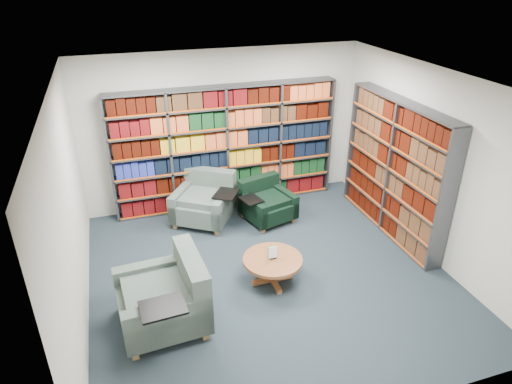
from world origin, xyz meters
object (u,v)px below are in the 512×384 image
object	(u,v)px
chair_green_right	(265,203)
chair_teal_front	(170,299)
coffee_table	(273,263)
chair_teal_left	(206,201)

from	to	relation	value
chair_green_right	chair_teal_front	bearing A→B (deg)	-132.73
coffee_table	chair_green_right	bearing A→B (deg)	74.21
chair_teal_left	chair_green_right	world-z (taller)	chair_teal_left
chair_teal_front	coffee_table	size ratio (longest dim) A/B	1.49
chair_teal_front	coffee_table	world-z (taller)	chair_teal_front
chair_teal_left	chair_green_right	bearing A→B (deg)	-16.69
chair_teal_left	coffee_table	bearing A→B (deg)	-76.18
chair_teal_left	chair_teal_front	xyz separation A→B (m)	(-0.98, -2.44, 0.04)
chair_teal_front	coffee_table	bearing A→B (deg)	14.65
coffee_table	chair_teal_front	bearing A→B (deg)	-165.35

